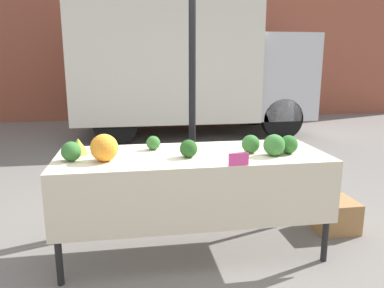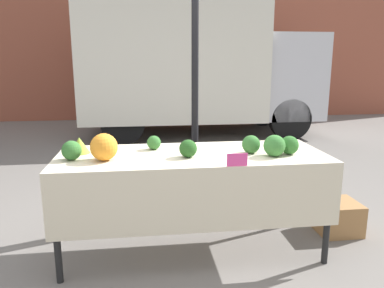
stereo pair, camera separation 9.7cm
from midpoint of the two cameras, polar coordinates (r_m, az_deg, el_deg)
The scene contains 15 objects.
ground_plane at distance 3.34m, azimuth -0.86°, elevation -15.71°, with size 40.00×40.00×0.00m, color slate.
building_facade at distance 10.68m, azimuth -7.36°, elevation 18.50°, with size 16.00×0.60×5.38m.
tent_pole at distance 3.78m, azimuth -0.71°, elevation 7.22°, with size 0.07×0.07×2.45m.
parked_truck at distance 8.11m, azimuth -1.48°, elevation 12.00°, with size 4.89×2.15×2.79m.
market_table at distance 2.99m, azimuth -0.72°, elevation -3.68°, with size 2.16×0.84×0.85m.
orange_cauliflower at distance 2.87m, azimuth -14.18°, elevation -0.56°, with size 0.21×0.21×0.21m.
romanesco_head at distance 3.15m, azimuth -17.77°, elevation -0.32°, with size 0.16×0.16×0.13m.
broccoli_head_0 at distance 2.90m, azimuth -1.48°, elevation -0.70°, with size 0.14×0.14×0.14m.
broccoli_head_1 at distance 3.11m, azimuth 13.64°, elevation -0.07°, with size 0.15×0.15×0.15m.
broccoli_head_2 at distance 3.17m, azimuth -6.81°, elevation 0.17°, with size 0.12×0.12×0.12m.
broccoli_head_3 at distance 2.95m, azimuth -18.83°, elevation -1.07°, with size 0.15×0.15×0.15m.
broccoli_head_4 at distance 3.01m, azimuth 11.51°, elevation -0.17°, with size 0.17×0.17×0.17m.
broccoli_head_5 at distance 3.07m, azimuth 8.04°, elevation 0.01°, with size 0.15×0.15×0.15m.
price_sign at distance 2.69m, azimuth 6.10°, elevation -2.36°, with size 0.15×0.01×0.09m.
produce_crate at distance 3.85m, azimuth 20.12°, elevation -10.11°, with size 0.38×0.37×0.29m.
Camera 1 is at (-0.48, -2.90, 1.59)m, focal length 35.00 mm.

